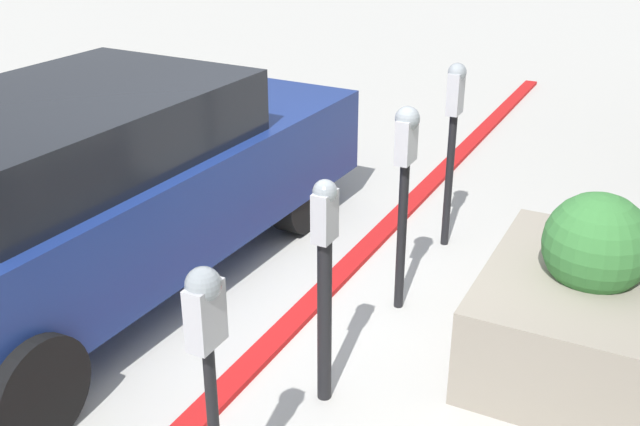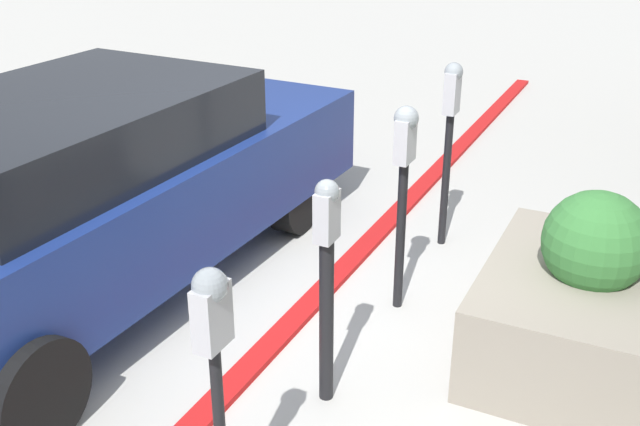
# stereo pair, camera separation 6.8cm
# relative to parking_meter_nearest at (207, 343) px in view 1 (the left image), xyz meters

# --- Properties ---
(ground_plane) EXTENTS (40.00, 40.00, 0.00)m
(ground_plane) POSITION_rel_parking_meter_nearest_xyz_m (1.61, 0.46, -1.01)
(ground_plane) COLOR beige
(curb_strip) EXTENTS (14.24, 0.16, 0.04)m
(curb_strip) POSITION_rel_parking_meter_nearest_xyz_m (1.61, 0.54, -0.99)
(curb_strip) COLOR red
(curb_strip) RESTS_ON ground_plane
(parking_meter_nearest) EXTENTS (0.17, 0.14, 1.35)m
(parking_meter_nearest) POSITION_rel_parking_meter_nearest_xyz_m (0.00, 0.00, 0.00)
(parking_meter_nearest) COLOR black
(parking_meter_nearest) RESTS_ON ground_plane
(parking_meter_second) EXTENTS (0.15, 0.13, 1.33)m
(parking_meter_second) POSITION_rel_parking_meter_nearest_xyz_m (1.07, 0.01, -0.19)
(parking_meter_second) COLOR black
(parking_meter_second) RESTS_ON ground_plane
(parking_meter_middle) EXTENTS (0.18, 0.16, 1.42)m
(parking_meter_middle) POSITION_rel_parking_meter_nearest_xyz_m (2.18, -0.00, 0.01)
(parking_meter_middle) COLOR black
(parking_meter_middle) RESTS_ON ground_plane
(parking_meter_fourth) EXTENTS (0.16, 0.14, 1.47)m
(parking_meter_fourth) POSITION_rel_parking_meter_nearest_xyz_m (3.25, 0.02, 0.02)
(parking_meter_fourth) COLOR black
(parking_meter_fourth) RESTS_ON ground_plane
(planter_box) EXTENTS (1.53, 1.17, 1.10)m
(planter_box) POSITION_rel_parking_meter_nearest_xyz_m (2.09, -1.21, -0.63)
(planter_box) COLOR gray
(planter_box) RESTS_ON ground_plane
(parked_car_front) EXTENTS (4.67, 1.95, 1.45)m
(parked_car_front) POSITION_rel_parking_meter_nearest_xyz_m (1.48, 2.02, -0.25)
(parked_car_front) COLOR navy
(parked_car_front) RESTS_ON ground_plane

